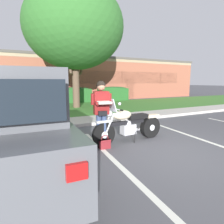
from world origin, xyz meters
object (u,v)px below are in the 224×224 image
hedge_center_right (113,93)px  brick_building (62,79)px  parked_suv_adjacent (5,122)px  hedge_center_left (72,95)px  rider_person (101,108)px  hedge_left (20,96)px  motorcycle (131,124)px  handbag (105,143)px  shade_tree (74,27)px

hedge_center_right → brick_building: size_ratio=0.09×
parked_suv_adjacent → hedge_center_left: bearing=68.7°
rider_person → hedge_left: bearing=98.2°
motorcycle → rider_person: (-0.94, -0.06, 0.52)m
rider_person → handbag: bearing=-89.0°
hedge_center_right → rider_person: bearing=-118.8°
hedge_left → brick_building: (4.12, 5.29, 1.30)m
handbag → shade_tree: (1.58, 7.62, 4.73)m
rider_person → parked_suv_adjacent: parked_suv_adjacent is taller
motorcycle → brick_building: bearing=83.9°
motorcycle → rider_person: bearing=-176.3°
brick_building → rider_person: bearing=-99.4°
shade_tree → brick_building: 8.84m
brick_building → motorcycle: bearing=-96.1°
rider_person → handbag: size_ratio=4.74×
shade_tree → brick_building: size_ratio=0.27×
handbag → hedge_left: (-1.51, 10.62, 0.51)m
hedge_left → brick_building: 6.83m
rider_person → shade_tree: bearing=78.0°
parked_suv_adjacent → hedge_left: (0.64, 10.93, -0.30)m
handbag → parked_suv_adjacent: 2.32m
hedge_left → brick_building: brick_building is taller
parked_suv_adjacent → brick_building: bearing=73.6°
shade_tree → handbag: bearing=-101.7°
rider_person → parked_suv_adjacent: bearing=-166.8°
parked_suv_adjacent → rider_person: bearing=13.2°
shade_tree → hedge_center_right: (4.16, 2.99, -4.23)m
hedge_left → hedge_center_right: bearing=0.0°
hedge_left → shade_tree: bearing=-44.1°
motorcycle → hedge_left: 10.65m
motorcycle → parked_suv_adjacent: (-3.09, -0.56, 0.47)m
shade_tree → brick_building: (1.03, 8.28, -2.93)m
handbag → hedge_center_right: (5.74, 10.62, 0.51)m
motorcycle → shade_tree: 8.61m
motorcycle → brick_building: 15.81m
motorcycle → hedge_left: (-2.45, 10.37, 0.16)m
parked_suv_adjacent → brick_building: brick_building is taller
parked_suv_adjacent → shade_tree: bearing=64.8°
rider_person → parked_suv_adjacent: 2.21m
handbag → shade_tree: shade_tree is taller
motorcycle → parked_suv_adjacent: bearing=-169.7°
parked_suv_adjacent → hedge_left: size_ratio=2.01×
motorcycle → shade_tree: size_ratio=0.30×
rider_person → hedge_center_left: bearing=78.5°
motorcycle → shade_tree: shade_tree is taller
hedge_left → handbag: bearing=-81.9°
rider_person → parked_suv_adjacent: size_ratio=0.35×
hedge_center_right → motorcycle: bearing=-114.9°
rider_person → shade_tree: (1.58, 7.44, 3.87)m
hedge_center_left → brick_building: (0.49, 5.29, 1.30)m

